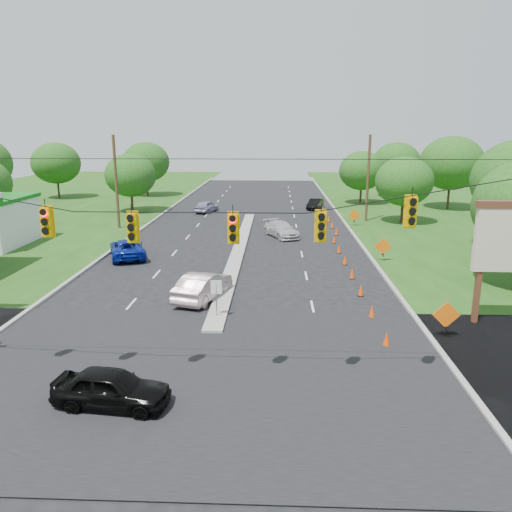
{
  "coord_description": "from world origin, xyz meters",
  "views": [
    {
      "loc": [
        2.98,
        -17.77,
        9.29
      ],
      "look_at": [
        1.91,
        8.12,
        2.8
      ],
      "focal_mm": 35.0,
      "sensor_mm": 36.0,
      "label": 1
    }
  ],
  "objects_px": {
    "pylon_sign": "(511,244)",
    "blue_pickup": "(127,248)",
    "black_sedan": "(112,388)",
    "white_sedan": "(203,286)"
  },
  "relations": [
    {
      "from": "black_sedan",
      "to": "blue_pickup",
      "type": "bearing_deg",
      "value": 21.69
    },
    {
      "from": "black_sedan",
      "to": "white_sedan",
      "type": "height_order",
      "value": "white_sedan"
    },
    {
      "from": "black_sedan",
      "to": "blue_pickup",
      "type": "xyz_separation_m",
      "value": [
        -5.6,
        20.86,
        0.03
      ]
    },
    {
      "from": "pylon_sign",
      "to": "blue_pickup",
      "type": "relative_size",
      "value": 1.19
    },
    {
      "from": "pylon_sign",
      "to": "white_sedan",
      "type": "xyz_separation_m",
      "value": [
        -15.44,
        2.87,
        -3.22
      ]
    },
    {
      "from": "blue_pickup",
      "to": "black_sedan",
      "type": "bearing_deg",
      "value": 85.15
    },
    {
      "from": "black_sedan",
      "to": "white_sedan",
      "type": "bearing_deg",
      "value": -0.82
    },
    {
      "from": "white_sedan",
      "to": "blue_pickup",
      "type": "bearing_deg",
      "value": -35.22
    },
    {
      "from": "pylon_sign",
      "to": "blue_pickup",
      "type": "distance_m",
      "value": 25.86
    },
    {
      "from": "pylon_sign",
      "to": "black_sedan",
      "type": "bearing_deg",
      "value": -152.99
    }
  ]
}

